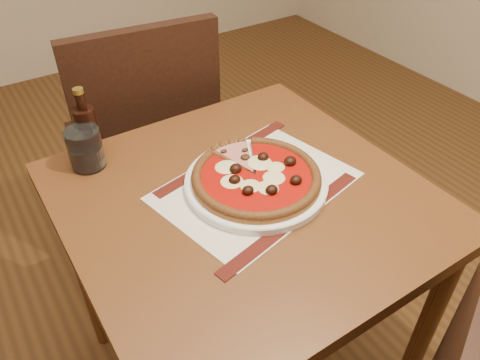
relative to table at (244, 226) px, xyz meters
The scene contains 8 objects.
table is the anchor object (origin of this frame).
chair_far 0.64m from the table, 89.49° to the left, with size 0.51×0.51×0.98m.
placemat 0.11m from the table, 15.65° to the left, with size 0.44×0.32×0.00m, color silver.
plate 0.12m from the table, 15.65° to the left, with size 0.34×0.34×0.02m, color white.
pizza 0.14m from the table, 14.91° to the left, with size 0.30×0.30×0.04m.
ham_slice 0.17m from the table, 61.65° to the left, with size 0.11×0.15×0.02m.
water_glass 0.43m from the table, 130.97° to the left, with size 0.08×0.08×0.10m, color white.
bottle 0.46m from the table, 123.56° to the left, with size 0.05×0.05×0.18m.
Camera 1 is at (-0.16, -0.20, 1.46)m, focal length 35.00 mm.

